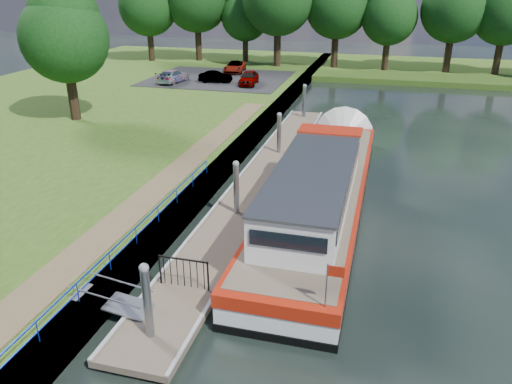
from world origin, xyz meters
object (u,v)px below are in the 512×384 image
(car_c, at_px, (173,76))
(car_d, at_px, (235,67))
(barge, at_px, (322,186))
(car_a, at_px, (249,78))
(pontoon, at_px, (261,181))
(car_b, at_px, (215,77))

(car_c, height_order, car_d, car_c)
(barge, distance_m, car_c, 29.85)
(barge, xyz_separation_m, car_a, (-10.62, 24.53, 0.41))
(car_a, height_order, car_d, car_a)
(car_a, bearing_deg, car_c, -178.56)
(pontoon, bearing_deg, car_a, 107.31)
(pontoon, relative_size, car_c, 6.98)
(barge, bearing_deg, car_d, 114.42)
(car_b, height_order, car_c, car_c)
(car_b, height_order, car_d, car_d)
(car_a, bearing_deg, barge, -71.83)
(pontoon, relative_size, car_d, 7.00)
(car_b, relative_size, car_c, 0.77)
(pontoon, bearing_deg, car_d, 109.82)
(car_d, bearing_deg, car_b, -99.49)
(pontoon, distance_m, car_a, 23.65)
(pontoon, height_order, barge, barge)
(car_c, relative_size, car_d, 1.00)
(car_c, xyz_separation_m, car_d, (4.28, 7.08, -0.03))
(car_b, bearing_deg, car_d, -10.70)
(car_b, distance_m, car_c, 4.23)
(barge, xyz_separation_m, car_b, (-14.15, 24.78, 0.29))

